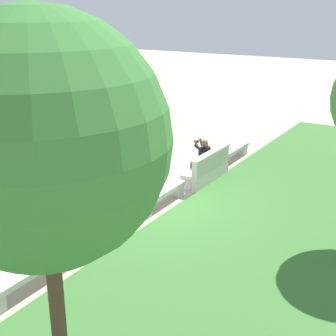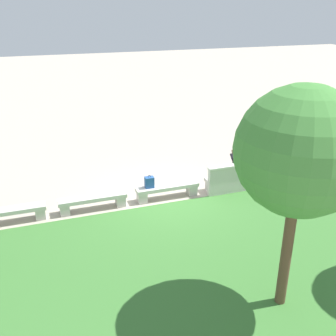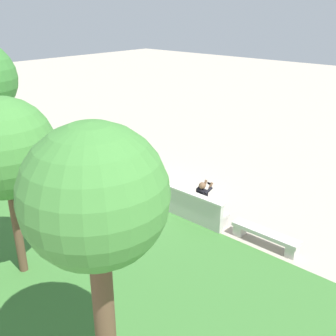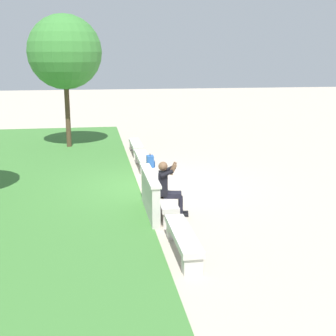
% 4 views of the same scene
% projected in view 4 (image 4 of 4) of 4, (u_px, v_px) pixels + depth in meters
% --- Properties ---
extents(ground_plane, '(80.00, 80.00, 0.00)m').
position_uv_depth(ground_plane, '(152.00, 187.00, 13.72)').
color(ground_plane, '#B2A593').
extents(bench_main, '(2.06, 0.40, 0.45)m').
position_uv_depth(bench_main, '(183.00, 239.00, 9.05)').
color(bench_main, beige).
rests_on(bench_main, ground).
extents(bench_near, '(2.06, 0.40, 0.45)m').
position_uv_depth(bench_near, '(164.00, 202.00, 11.35)').
color(bench_near, beige).
rests_on(bench_near, ground).
extents(bench_mid, '(2.06, 0.40, 0.45)m').
position_uv_depth(bench_mid, '(152.00, 177.00, 13.65)').
color(bench_mid, beige).
rests_on(bench_mid, ground).
extents(bench_far, '(2.06, 0.40, 0.45)m').
position_uv_depth(bench_far, '(143.00, 159.00, 15.94)').
color(bench_far, beige).
rests_on(bench_far, ground).
extents(bench_end, '(2.06, 0.40, 0.45)m').
position_uv_depth(bench_end, '(136.00, 146.00, 18.24)').
color(bench_end, beige).
rests_on(bench_end, ground).
extents(backrest_wall_with_plaque, '(2.27, 0.24, 1.01)m').
position_uv_depth(backrest_wall_with_plaque, '(150.00, 194.00, 11.24)').
color(backrest_wall_with_plaque, beige).
rests_on(backrest_wall_with_plaque, ground).
extents(person_photographer, '(0.52, 0.77, 1.32)m').
position_uv_depth(person_photographer, '(168.00, 186.00, 11.14)').
color(person_photographer, black).
rests_on(person_photographer, ground).
extents(backpack, '(0.28, 0.24, 0.43)m').
position_uv_depth(backpack, '(150.00, 162.00, 14.14)').
color(backpack, '#234C8C').
rests_on(backpack, bench_mid).
extents(tree_left_background, '(2.97, 2.97, 5.37)m').
position_uv_depth(tree_left_background, '(65.00, 52.00, 18.70)').
color(tree_left_background, '#4C3826').
rests_on(tree_left_background, ground).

